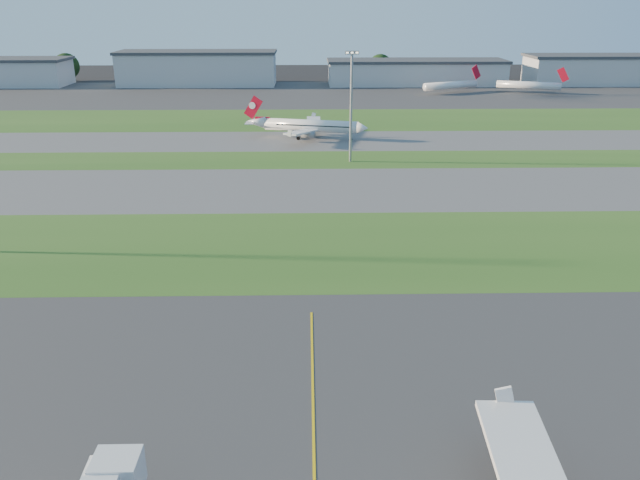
{
  "coord_description": "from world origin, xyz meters",
  "views": [
    {
      "loc": [
        4.62,
        -39.4,
        36.54
      ],
      "look_at": [
        6.22,
        37.22,
        7.0
      ],
      "focal_mm": 35.0,
      "sensor_mm": 36.0,
      "label": 1
    }
  ],
  "objects_px": {
    "mini_jet_near": "(451,85)",
    "light_mast_centre": "(351,100)",
    "airliner_taxiing": "(310,126)",
    "mini_jet_far": "(529,85)"
  },
  "relations": [
    {
      "from": "light_mast_centre",
      "to": "mini_jet_near",
      "type": "bearing_deg",
      "value": 67.04
    },
    {
      "from": "mini_jet_near",
      "to": "light_mast_centre",
      "type": "bearing_deg",
      "value": -137.92
    },
    {
      "from": "mini_jet_near",
      "to": "light_mast_centre",
      "type": "distance_m",
      "value": 128.89
    },
    {
      "from": "mini_jet_near",
      "to": "mini_jet_far",
      "type": "relative_size",
      "value": 0.98
    },
    {
      "from": "light_mast_centre",
      "to": "mini_jet_far",
      "type": "bearing_deg",
      "value": 54.82
    },
    {
      "from": "airliner_taxiing",
      "to": "mini_jet_far",
      "type": "height_order",
      "value": "airliner_taxiing"
    },
    {
      "from": "airliner_taxiing",
      "to": "mini_jet_near",
      "type": "bearing_deg",
      "value": -109.09
    },
    {
      "from": "mini_jet_near",
      "to": "light_mast_centre",
      "type": "relative_size",
      "value": 1.03
    },
    {
      "from": "airliner_taxiing",
      "to": "mini_jet_near",
      "type": "relative_size",
      "value": 1.21
    },
    {
      "from": "mini_jet_near",
      "to": "mini_jet_far",
      "type": "xyz_separation_m",
      "value": [
        32.71,
        -0.75,
        0.0
      ]
    }
  ]
}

